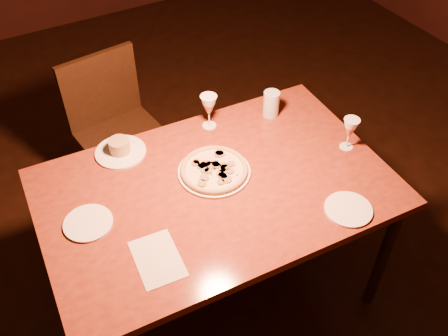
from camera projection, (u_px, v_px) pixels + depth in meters
floor at (249, 308)px, 2.62m from camera, size 7.00×7.00×0.00m
dining_table at (216, 197)px, 2.20m from camera, size 1.55×1.04×0.80m
chair_far at (117, 127)px, 2.87m from camera, size 0.50×0.50×0.94m
pizza_plate at (214, 170)px, 2.20m from camera, size 0.32×0.32×0.04m
ramekin_saucer at (120, 149)px, 2.29m from camera, size 0.23×0.23×0.07m
wine_glass_far at (209, 111)px, 2.39m from camera, size 0.08×0.08×0.18m
wine_glass_right at (349, 134)px, 2.28m from camera, size 0.07×0.07×0.16m
water_tumbler at (271, 104)px, 2.47m from camera, size 0.08×0.08×0.13m
side_plate_left at (88, 223)px, 2.00m from camera, size 0.20×0.20×0.01m
side_plate_near at (348, 209)px, 2.05m from camera, size 0.20×0.20×0.01m
menu_card at (157, 259)px, 1.88m from camera, size 0.18×0.25×0.00m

